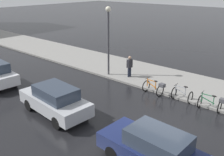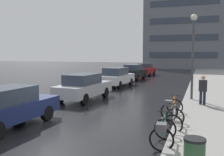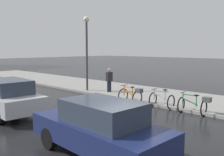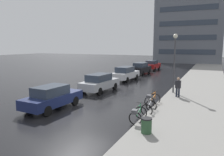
{
  "view_description": "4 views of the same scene",
  "coord_description": "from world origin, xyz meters",
  "px_view_note": "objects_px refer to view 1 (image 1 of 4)",
  "views": [
    {
      "loc": [
        -9.3,
        -4.62,
        6.53
      ],
      "look_at": [
        0.33,
        3.53,
        1.76
      ],
      "focal_mm": 40.0,
      "sensor_mm": 36.0,
      "label": 1
    },
    {
      "loc": [
        4.54,
        -8.34,
        2.83
      ],
      "look_at": [
        -0.4,
        5.46,
        1.39
      ],
      "focal_mm": 40.0,
      "sensor_mm": 36.0,
      "label": 2
    },
    {
      "loc": [
        -7.08,
        -5.67,
        2.97
      ],
      "look_at": [
        1.85,
        2.65,
        1.53
      ],
      "focal_mm": 40.0,
      "sensor_mm": 36.0,
      "label": 3
    },
    {
      "loc": [
        7.13,
        -11.82,
        4.23
      ],
      "look_at": [
        0.06,
        3.17,
        1.67
      ],
      "focal_mm": 35.0,
      "sensor_mm": 36.0,
      "label": 4
    }
  ],
  "objects_px": {
    "bicycle_second": "(182,94)",
    "car_navy": "(154,149)",
    "bicycle_third": "(155,87)",
    "streetlamp": "(108,32)",
    "pedestrian": "(130,66)",
    "car_silver": "(55,100)",
    "bicycle_nearest": "(212,103)"
  },
  "relations": [
    {
      "from": "bicycle_second",
      "to": "pedestrian",
      "type": "xyz_separation_m",
      "value": [
        1.01,
        4.62,
        0.55
      ]
    },
    {
      "from": "car_navy",
      "to": "car_silver",
      "type": "bearing_deg",
      "value": 88.06
    },
    {
      "from": "bicycle_third",
      "to": "car_silver",
      "type": "distance_m",
      "value": 6.21
    },
    {
      "from": "bicycle_nearest",
      "to": "streetlamp",
      "type": "height_order",
      "value": "streetlamp"
    },
    {
      "from": "bicycle_second",
      "to": "car_silver",
      "type": "distance_m",
      "value": 7.34
    },
    {
      "from": "bicycle_third",
      "to": "streetlamp",
      "type": "xyz_separation_m",
      "value": [
        0.68,
        4.43,
        2.84
      ]
    },
    {
      "from": "bicycle_second",
      "to": "car_navy",
      "type": "distance_m",
      "value": 6.32
    },
    {
      "from": "car_silver",
      "to": "streetlamp",
      "type": "height_order",
      "value": "streetlamp"
    },
    {
      "from": "bicycle_second",
      "to": "bicycle_third",
      "type": "distance_m",
      "value": 1.72
    },
    {
      "from": "pedestrian",
      "to": "car_navy",
      "type": "bearing_deg",
      "value": -137.94
    },
    {
      "from": "car_navy",
      "to": "pedestrian",
      "type": "relative_size",
      "value": 2.6
    },
    {
      "from": "bicycle_second",
      "to": "bicycle_third",
      "type": "height_order",
      "value": "bicycle_second"
    },
    {
      "from": "car_navy",
      "to": "bicycle_second",
      "type": "bearing_deg",
      "value": 16.14
    },
    {
      "from": "car_navy",
      "to": "bicycle_third",
      "type": "bearing_deg",
      "value": 30.8
    },
    {
      "from": "car_navy",
      "to": "streetlamp",
      "type": "distance_m",
      "value": 10.5
    },
    {
      "from": "car_navy",
      "to": "streetlamp",
      "type": "relative_size",
      "value": 0.86
    },
    {
      "from": "car_navy",
      "to": "pedestrian",
      "type": "xyz_separation_m",
      "value": [
        7.07,
        6.37,
        0.16
      ]
    },
    {
      "from": "car_navy",
      "to": "streetlamp",
      "type": "bearing_deg",
      "value": 50.62
    },
    {
      "from": "car_navy",
      "to": "streetlamp",
      "type": "xyz_separation_m",
      "value": [
        6.46,
        7.87,
        2.54
      ]
    },
    {
      "from": "bicycle_nearest",
      "to": "pedestrian",
      "type": "relative_size",
      "value": 0.83
    },
    {
      "from": "car_navy",
      "to": "streetlamp",
      "type": "height_order",
      "value": "streetlamp"
    },
    {
      "from": "car_navy",
      "to": "car_silver",
      "type": "xyz_separation_m",
      "value": [
        0.21,
        6.17,
        0.02
      ]
    },
    {
      "from": "pedestrian",
      "to": "streetlamp",
      "type": "relative_size",
      "value": 0.33
    },
    {
      "from": "bicycle_third",
      "to": "car_navy",
      "type": "relative_size",
      "value": 0.33
    },
    {
      "from": "car_silver",
      "to": "bicycle_second",
      "type": "bearing_deg",
      "value": -37.07
    },
    {
      "from": "bicycle_nearest",
      "to": "bicycle_third",
      "type": "xyz_separation_m",
      "value": [
        -0.14,
        3.52,
        0.01
      ]
    },
    {
      "from": "bicycle_second",
      "to": "car_navy",
      "type": "bearing_deg",
      "value": -163.86
    },
    {
      "from": "car_silver",
      "to": "pedestrian",
      "type": "relative_size",
      "value": 2.62
    },
    {
      "from": "bicycle_second",
      "to": "car_silver",
      "type": "height_order",
      "value": "car_silver"
    },
    {
      "from": "car_silver",
      "to": "bicycle_nearest",
      "type": "bearing_deg",
      "value": -47.55
    },
    {
      "from": "pedestrian",
      "to": "car_silver",
      "type": "bearing_deg",
      "value": -178.27
    },
    {
      "from": "car_navy",
      "to": "pedestrian",
      "type": "bearing_deg",
      "value": 42.06
    }
  ]
}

